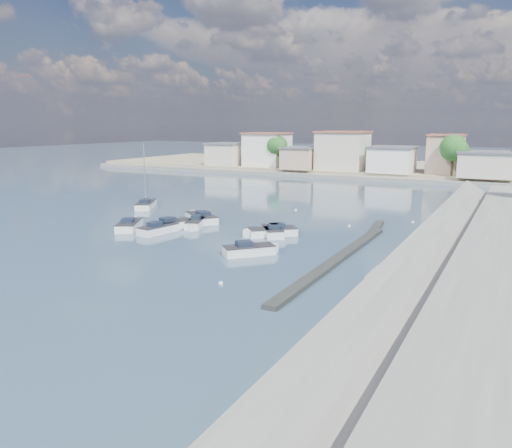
% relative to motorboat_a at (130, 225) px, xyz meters
% --- Properties ---
extents(ground, '(400.00, 400.00, 0.00)m').
position_rel_motorboat_a_xyz_m(ground, '(17.53, 28.14, -0.38)').
color(ground, '#324B65').
rests_on(ground, ground).
extents(seawall_walkway, '(5.00, 90.00, 1.80)m').
position_rel_motorboat_a_xyz_m(seawall_walkway, '(36.03, 1.14, 0.52)').
color(seawall_walkway, slate).
rests_on(seawall_walkway, ground).
extents(breakwater, '(2.00, 31.02, 0.35)m').
position_rel_motorboat_a_xyz_m(breakwater, '(24.43, 0.83, -0.21)').
color(breakwater, black).
rests_on(breakwater, ground).
extents(far_shore_land, '(160.00, 40.00, 1.40)m').
position_rel_motorboat_a_xyz_m(far_shore_land, '(17.53, 80.14, 0.32)').
color(far_shore_land, gray).
rests_on(far_shore_land, ground).
extents(far_shore_quay, '(160.00, 2.50, 0.80)m').
position_rel_motorboat_a_xyz_m(far_shore_quay, '(17.53, 59.14, 0.02)').
color(far_shore_quay, slate).
rests_on(far_shore_quay, ground).
extents(far_town, '(113.01, 12.80, 8.35)m').
position_rel_motorboat_a_xyz_m(far_town, '(28.24, 65.06, 4.56)').
color(far_town, beige).
rests_on(far_town, far_shore_land).
extents(shore_trees, '(74.56, 38.32, 7.92)m').
position_rel_motorboat_a_xyz_m(shore_trees, '(25.87, 56.25, 5.84)').
color(shore_trees, '#38281E').
rests_on(shore_trees, ground).
extents(motorboat_a, '(4.13, 5.41, 1.48)m').
position_rel_motorboat_a_xyz_m(motorboat_a, '(0.00, 0.00, 0.00)').
color(motorboat_a, white).
rests_on(motorboat_a, ground).
extents(motorboat_b, '(2.51, 5.10, 1.48)m').
position_rel_motorboat_a_xyz_m(motorboat_b, '(4.35, -0.21, -0.00)').
color(motorboat_b, white).
rests_on(motorboat_b, ground).
extents(motorboat_c, '(5.90, 5.14, 1.48)m').
position_rel_motorboat_a_xyz_m(motorboat_c, '(4.36, 7.33, 0.00)').
color(motorboat_c, white).
rests_on(motorboat_c, ground).
extents(motorboat_d, '(5.03, 4.81, 1.48)m').
position_rel_motorboat_a_xyz_m(motorboat_d, '(15.22, 3.93, -0.00)').
color(motorboat_d, white).
rests_on(motorboat_d, ground).
extents(motorboat_e, '(3.65, 5.71, 1.48)m').
position_rel_motorboat_a_xyz_m(motorboat_e, '(4.14, 2.49, -0.00)').
color(motorboat_e, white).
rests_on(motorboat_e, ground).
extents(motorboat_f, '(3.89, 4.45, 1.48)m').
position_rel_motorboat_a_xyz_m(motorboat_f, '(15.26, 4.42, -0.00)').
color(motorboat_f, white).
rests_on(motorboat_f, ground).
extents(motorboat_g, '(3.03, 4.60, 1.48)m').
position_rel_motorboat_a_xyz_m(motorboat_g, '(6.04, 3.76, 0.00)').
color(motorboat_g, white).
rests_on(motorboat_g, ground).
extents(motorboat_h, '(4.35, 4.50, 1.48)m').
position_rel_motorboat_a_xyz_m(motorboat_h, '(17.15, -3.50, -0.00)').
color(motorboat_h, white).
rests_on(motorboat_h, ground).
extents(sailboat, '(4.68, 6.20, 9.00)m').
position_rel_motorboat_a_xyz_m(sailboat, '(-7.76, 11.95, 0.04)').
color(sailboat, white).
rests_on(sailboat, ground).
extents(mooring_buoys, '(19.36, 31.24, 0.36)m').
position_rel_motorboat_a_xyz_m(mooring_buoys, '(20.99, 3.79, -0.33)').
color(mooring_buoys, white).
rests_on(mooring_buoys, ground).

